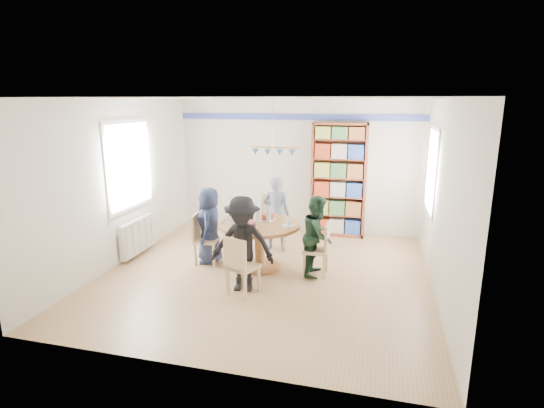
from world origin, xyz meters
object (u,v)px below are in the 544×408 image
(person_right, at_px, (318,236))
(person_near, at_px, (243,244))
(person_far, at_px, (276,213))
(chair_far, at_px, (273,219))
(chair_left, at_px, (202,236))
(chair_near, at_px, (240,264))
(dining_table, at_px, (260,235))
(bookshelf, at_px, (339,181))
(person_left, at_px, (209,225))
(chair_right, at_px, (321,247))
(radiator, at_px, (138,236))

(person_right, xyz_separation_m, person_near, (-0.95, -0.84, 0.06))
(person_far, bearing_deg, person_near, 84.13)
(chair_far, relative_size, person_far, 0.73)
(chair_left, distance_m, person_right, 1.94)
(chair_near, bearing_deg, person_right, 48.05)
(person_far, distance_m, person_near, 1.81)
(dining_table, height_order, bookshelf, bookshelf)
(person_left, bearing_deg, person_right, 74.01)
(chair_left, xyz_separation_m, person_right, (1.93, 0.01, 0.16))
(chair_right, height_order, chair_far, chair_far)
(chair_near, distance_m, person_near, 0.29)
(radiator, distance_m, person_near, 2.45)
(chair_far, distance_m, person_right, 1.44)
(chair_near, height_order, person_far, person_far)
(chair_right, distance_m, person_far, 1.40)
(dining_table, xyz_separation_m, chair_far, (-0.03, 1.03, -0.01))
(chair_far, bearing_deg, dining_table, -88.20)
(radiator, distance_m, person_far, 2.48)
(chair_near, relative_size, bookshelf, 0.38)
(chair_right, bearing_deg, bookshelf, 88.84)
(bookshelf, bearing_deg, person_right, -92.62)
(person_right, bearing_deg, radiator, 91.09)
(chair_left, bearing_deg, chair_near, -45.44)
(person_right, xyz_separation_m, bookshelf, (0.10, 2.11, 0.48))
(chair_far, distance_m, chair_near, 2.09)
(chair_far, height_order, person_near, person_near)
(chair_far, xyz_separation_m, bookshelf, (1.07, 1.05, 0.56))
(chair_far, bearing_deg, radiator, -155.98)
(chair_left, bearing_deg, chair_far, 48.30)
(person_right, bearing_deg, chair_near, 140.39)
(chair_near, xyz_separation_m, person_near, (-0.02, 0.19, 0.22))
(chair_right, bearing_deg, person_left, 177.16)
(radiator, relative_size, chair_right, 1.19)
(radiator, bearing_deg, chair_right, -1.67)
(chair_left, height_order, person_right, person_right)
(dining_table, height_order, person_near, person_near)
(chair_right, xyz_separation_m, person_right, (-0.05, 0.03, 0.17))
(chair_right, height_order, person_far, person_far)
(chair_near, distance_m, person_left, 1.43)
(person_far, height_order, bookshelf, bookshelf)
(chair_far, height_order, chair_near, chair_far)
(radiator, distance_m, person_right, 3.20)
(chair_right, height_order, person_near, person_near)
(dining_table, xyz_separation_m, chair_near, (0.02, -1.05, -0.08))
(chair_left, relative_size, person_far, 0.63)
(bookshelf, bearing_deg, chair_right, -91.16)
(radiator, distance_m, dining_table, 2.26)
(radiator, distance_m, bookshelf, 3.94)
(chair_right, xyz_separation_m, person_left, (-1.88, 0.09, 0.18))
(chair_far, bearing_deg, chair_left, -131.70)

